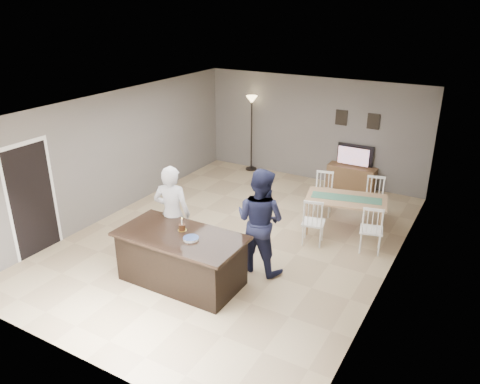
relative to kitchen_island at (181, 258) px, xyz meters
The scene contains 14 objects.
floor 1.86m from the kitchen_island, 90.00° to the left, with size 8.00×8.00×0.00m, color tan.
room_shell 2.18m from the kitchen_island, 90.00° to the left, with size 8.00×8.00×8.00m.
kitchen_island is the anchor object (origin of this frame).
tv_console 5.70m from the kitchen_island, 77.84° to the left, with size 1.20×0.40×0.60m, color brown.
television 5.78m from the kitchen_island, 77.99° to the left, with size 0.91×0.12×0.53m, color black.
tv_screen_glow 5.70m from the kitchen_island, 77.82° to the left, with size 0.78×0.78×0.00m, color orange.
picture_frames 6.03m from the kitchen_island, 78.74° to the left, with size 1.10×0.02×0.38m.
doorway 3.14m from the kitchen_island, behind, with size 0.00×2.10×2.65m.
woman 0.92m from the kitchen_island, 136.60° to the left, with size 0.67×0.44×1.83m, color silver.
man 1.49m from the kitchen_island, 47.36° to the left, with size 0.92×0.72×1.90m, color #191C38.
birthday_cake 0.53m from the kitchen_island, 114.04° to the left, with size 0.15×0.15×0.23m.
plate_stack 0.53m from the kitchen_island, 11.02° to the right, with size 0.26×0.26×0.04m.
dining_table 3.67m from the kitchen_island, 60.59° to the left, with size 1.89×2.10×0.97m.
floor_lamp 5.96m from the kitchen_island, 106.91° to the left, with size 0.31×0.31×2.09m.
Camera 1 is at (4.26, -7.24, 4.50)m, focal length 35.00 mm.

